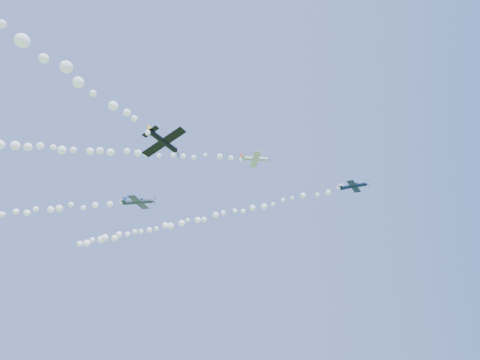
# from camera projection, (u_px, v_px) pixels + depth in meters

# --- Properties ---
(plane_white) EXTENTS (6.65, 7.05, 1.93)m
(plane_white) POSITION_uv_depth(u_px,v_px,m) (255.00, 159.00, 85.78)
(plane_white) COLOR silver
(smoke_trail_white) EXTENTS (67.83, 18.93, 2.84)m
(smoke_trail_white) POSITION_uv_depth(u_px,v_px,m) (77.00, 150.00, 81.77)
(smoke_trail_white) COLOR white
(plane_navy) EXTENTS (6.77, 7.18, 2.39)m
(plane_navy) POSITION_uv_depth(u_px,v_px,m) (354.00, 186.00, 90.47)
(plane_navy) COLOR #0C1835
(smoke_trail_navy) EXTENTS (81.39, 33.56, 2.72)m
(smoke_trail_navy) POSITION_uv_depth(u_px,v_px,m) (188.00, 221.00, 110.19)
(smoke_trail_navy) COLOR white
(plane_grey) EXTENTS (7.86, 8.24, 2.42)m
(plane_grey) POSITION_uv_depth(u_px,v_px,m) (139.00, 202.00, 87.07)
(plane_grey) COLOR #323948
(plane_black) EXTENTS (6.15, 5.99, 2.27)m
(plane_black) POSITION_uv_depth(u_px,v_px,m) (164.00, 142.00, 51.67)
(plane_black) COLOR black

